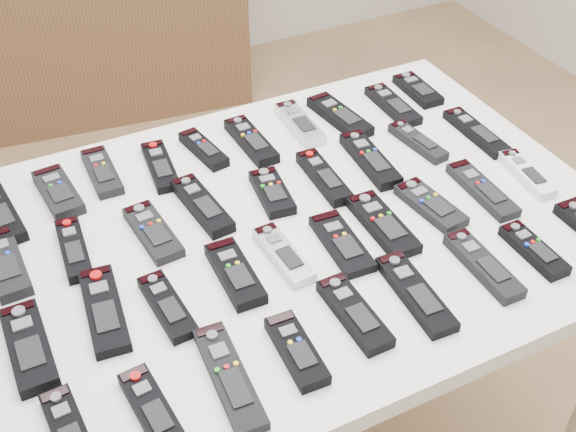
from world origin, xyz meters
name	(u,v)px	position (x,y,z in m)	size (l,w,h in m)	color
ground	(300,394)	(0.00, 0.00, 0.00)	(4.00, 4.00, 0.00)	brown
table	(288,246)	(-0.11, -0.14, 0.72)	(1.25, 0.88, 0.78)	white
sideboard	(47,29)	(-0.24, 1.78, 0.40)	(1.59, 0.38, 0.79)	#4D351E
remote_1	(58,192)	(-0.48, 0.15, 0.79)	(0.06, 0.16, 0.02)	black
remote_2	(102,172)	(-0.39, 0.18, 0.79)	(0.05, 0.16, 0.02)	black
remote_3	(160,166)	(-0.27, 0.14, 0.79)	(0.05, 0.17, 0.02)	black
remote_4	(204,149)	(-0.16, 0.16, 0.79)	(0.04, 0.15, 0.02)	black
remote_5	(251,141)	(-0.06, 0.14, 0.79)	(0.05, 0.18, 0.02)	black
remote_6	(300,124)	(0.07, 0.15, 0.79)	(0.05, 0.17, 0.02)	#B7B7BC
remote_7	(340,116)	(0.17, 0.14, 0.79)	(0.06, 0.19, 0.02)	black
remote_8	(393,105)	(0.31, 0.13, 0.79)	(0.05, 0.18, 0.02)	black
remote_9	(418,90)	(0.40, 0.16, 0.79)	(0.06, 0.15, 0.02)	black
remote_10	(6,264)	(-0.62, -0.02, 0.79)	(0.06, 0.18, 0.02)	black
remote_11	(74,249)	(-0.50, -0.04, 0.79)	(0.05, 0.17, 0.02)	black
remote_12	(153,232)	(-0.35, -0.06, 0.79)	(0.06, 0.17, 0.02)	black
remote_13	(202,205)	(-0.24, -0.02, 0.79)	(0.05, 0.19, 0.02)	black
remote_14	(272,192)	(-0.10, -0.05, 0.79)	(0.06, 0.14, 0.02)	black
remote_15	(324,177)	(0.02, -0.05, 0.79)	(0.05, 0.18, 0.02)	black
remote_16	(370,159)	(0.14, -0.04, 0.79)	(0.05, 0.20, 0.02)	black
remote_17	(418,142)	(0.27, -0.03, 0.79)	(0.04, 0.16, 0.02)	black
remote_18	(476,132)	(0.41, -0.05, 0.79)	(0.05, 0.19, 0.02)	black
remote_19	(29,347)	(-0.62, -0.24, 0.79)	(0.06, 0.18, 0.02)	black
remote_20	(104,310)	(-0.49, -0.21, 0.79)	(0.06, 0.20, 0.02)	black
remote_21	(167,306)	(-0.39, -0.25, 0.79)	(0.05, 0.16, 0.02)	black
remote_22	(235,273)	(-0.26, -0.23, 0.79)	(0.06, 0.16, 0.02)	black
remote_23	(283,255)	(-0.16, -0.22, 0.79)	(0.05, 0.16, 0.02)	#B7B7BC
remote_24	(342,243)	(-0.05, -0.24, 0.79)	(0.06, 0.17, 0.02)	black
remote_25	(383,224)	(0.05, -0.23, 0.79)	(0.06, 0.18, 0.02)	black
remote_26	(431,205)	(0.17, -0.22, 0.79)	(0.06, 0.16, 0.02)	black
remote_27	(482,190)	(0.29, -0.23, 0.79)	(0.05, 0.19, 0.02)	black
remote_28	(527,174)	(0.41, -0.23, 0.79)	(0.04, 0.16, 0.02)	silver
remote_30	(152,410)	(-0.48, -0.44, 0.79)	(0.05, 0.16, 0.02)	black
remote_31	(229,377)	(-0.35, -0.43, 0.79)	(0.05, 0.21, 0.02)	black
remote_32	(297,350)	(-0.24, -0.43, 0.79)	(0.05, 0.15, 0.02)	black
remote_33	(354,313)	(-0.11, -0.40, 0.79)	(0.05, 0.17, 0.02)	black
remote_34	(416,293)	(0.00, -0.41, 0.79)	(0.05, 0.20, 0.02)	black
remote_35	(483,265)	(0.15, -0.41, 0.79)	(0.05, 0.18, 0.02)	black
remote_36	(534,250)	(0.26, -0.42, 0.79)	(0.05, 0.15, 0.02)	black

